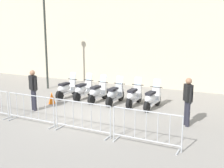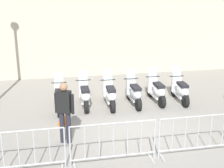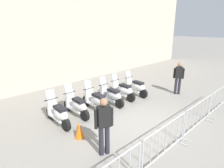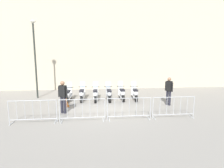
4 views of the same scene
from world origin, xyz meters
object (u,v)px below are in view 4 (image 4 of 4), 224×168
at_px(barrier_segment_2, 129,109).
at_px(barrier_segment_3, 174,108).
at_px(motorcycle_3, 109,94).
at_px(motorcycle_0, 68,95).
at_px(motorcycle_1, 82,94).
at_px(officer_mid_plaza, 63,95).
at_px(officer_near_row_end, 169,89).
at_px(motorcycle_5, 135,94).
at_px(barrier_segment_1, 82,110).
at_px(barrier_segment_0, 33,112).
at_px(motorcycle_4, 122,93).
at_px(street_lamp, 35,52).
at_px(traffic_cone, 66,102).
at_px(motorcycle_2, 95,94).

height_order(barrier_segment_2, barrier_segment_3, same).
xyz_separation_m(motorcycle_3, barrier_segment_3, (2.52, -3.97, 0.07)).
relative_size(motorcycle_0, motorcycle_1, 1.00).
distance_m(motorcycle_3, officer_mid_plaza, 3.62).
xyz_separation_m(barrier_segment_2, officer_mid_plaza, (-3.16, 1.58, 0.46)).
xyz_separation_m(officer_near_row_end, officer_mid_plaza, (-6.26, -0.44, 0.00)).
distance_m(motorcycle_0, motorcycle_5, 4.51).
distance_m(motorcycle_5, barrier_segment_1, 5.01).
xyz_separation_m(motorcycle_1, barrier_segment_1, (-0.07, -3.88, 0.07)).
bearing_deg(barrier_segment_1, barrier_segment_0, 175.13).
height_order(motorcycle_1, motorcycle_4, same).
xyz_separation_m(street_lamp, traffic_cone, (2.20, -2.80, -3.04)).
bearing_deg(motorcycle_2, barrier_segment_2, -72.33).
relative_size(motorcycle_1, barrier_segment_3, 0.82).
relative_size(motorcycle_2, officer_mid_plaza, 1.00).
distance_m(motorcycle_2, barrier_segment_2, 4.05).
distance_m(motorcycle_5, officer_near_row_end, 2.35).
bearing_deg(barrier_segment_3, motorcycle_2, 130.21).
xyz_separation_m(motorcycle_4, barrier_segment_2, (-0.58, -3.81, 0.07)).
distance_m(street_lamp, traffic_cone, 4.69).
bearing_deg(motorcycle_2, barrier_segment_0, -132.11).
height_order(motorcycle_3, street_lamp, street_lamp).
bearing_deg(motorcycle_4, motorcycle_2, 178.47).
distance_m(motorcycle_2, officer_near_row_end, 4.74).
bearing_deg(officer_mid_plaza, motorcycle_4, 30.85).
bearing_deg(traffic_cone, barrier_segment_2, -42.00).
bearing_deg(barrier_segment_0, motorcycle_3, 40.05).
bearing_deg(officer_mid_plaza, barrier_segment_2, -26.59).
height_order(motorcycle_0, street_lamp, street_lamp).
xyz_separation_m(officer_mid_plaza, traffic_cone, (0.07, 1.20, -0.71)).
relative_size(barrier_segment_0, barrier_segment_1, 1.00).
distance_m(motorcycle_2, motorcycle_5, 2.70).
bearing_deg(barrier_segment_2, motorcycle_1, 117.48).
relative_size(barrier_segment_2, barrier_segment_3, 1.00).
bearing_deg(motorcycle_4, officer_near_row_end, -35.33).
xyz_separation_m(motorcycle_5, officer_mid_plaza, (-4.62, -2.04, 0.53)).
height_order(motorcycle_4, barrier_segment_3, motorcycle_4).
distance_m(barrier_segment_0, officer_near_row_end, 7.68).
bearing_deg(barrier_segment_0, officer_mid_plaza, 44.54).
bearing_deg(motorcycle_2, officer_near_row_end, -22.98).
height_order(motorcycle_1, officer_near_row_end, officer_near_row_end).
height_order(motorcycle_2, motorcycle_5, same).
relative_size(motorcycle_5, barrier_segment_2, 0.82).
bearing_deg(officer_mid_plaza, motorcycle_0, 87.02).
xyz_separation_m(motorcycle_3, officer_mid_plaza, (-2.83, -2.20, 0.53)).
distance_m(motorcycle_1, barrier_segment_3, 6.06).
relative_size(barrier_segment_0, street_lamp, 0.39).
bearing_deg(officer_near_row_end, barrier_segment_2, -146.96).
height_order(motorcycle_0, barrier_segment_1, motorcycle_0).
bearing_deg(barrier_segment_3, barrier_segment_0, 175.13).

